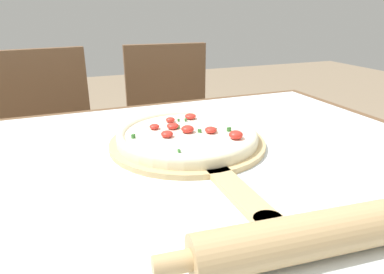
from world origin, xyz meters
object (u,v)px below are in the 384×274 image
Objects in this scene: pizza_peel at (191,145)px; chair_left at (50,143)px; chair_right at (172,127)px; rolling_pin at (307,237)px; pizza at (187,135)px.

chair_left is (-0.33, 0.76, -0.23)m from pizza_peel.
chair_left and chair_right have the same top height.
chair_left is at bearing 106.19° from rolling_pin.
rolling_pin is at bearing -89.03° from pizza_peel.
pizza is 0.37× the size of chair_left.
pizza_peel is 0.82m from chair_right.
pizza is 0.37× the size of chair_right.
pizza is 0.82× the size of rolling_pin.
chair_left is 0.53m from chair_right.
rolling_pin is at bearing -80.52° from chair_left.
chair_right is at bearing 75.02° from pizza.
chair_left is at bearing -175.83° from chair_right.
chair_right is at bearing 75.39° from pizza_peel.
chair_left reaches higher than pizza.
chair_right is (0.19, 1.16, -0.25)m from rolling_pin.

